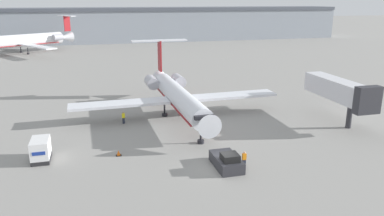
# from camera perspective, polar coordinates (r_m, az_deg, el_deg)

# --- Properties ---
(ground_plane) EXTENTS (600.00, 600.00, 0.00)m
(ground_plane) POSITION_cam_1_polar(r_m,az_deg,el_deg) (37.77, 4.55, -9.25)
(ground_plane) COLOR gray
(terminal_building) EXTENTS (180.00, 16.80, 12.99)m
(terminal_building) POSITION_cam_1_polar(r_m,az_deg,el_deg) (152.79, -10.86, 12.37)
(terminal_building) COLOR #8C939E
(terminal_building) RESTS_ON ground
(airplane_main) EXTENTS (29.92, 27.20, 9.69)m
(airplane_main) POSITION_cam_1_polar(r_m,az_deg,el_deg) (53.29, -2.30, 2.04)
(airplane_main) COLOR silver
(airplane_main) RESTS_ON ground
(pushback_tug) EXTENTS (2.32, 4.45, 1.82)m
(pushback_tug) POSITION_cam_1_polar(r_m,az_deg,el_deg) (37.90, 5.30, -8.05)
(pushback_tug) COLOR #2D2D33
(pushback_tug) RESTS_ON ground
(luggage_cart) EXTENTS (1.80, 3.18, 2.31)m
(luggage_cart) POSITION_cam_1_polar(r_m,az_deg,el_deg) (42.20, -22.07, -5.93)
(luggage_cart) COLOR #232326
(luggage_cart) RESTS_ON ground
(worker_near_tug) EXTENTS (0.40, 0.24, 1.70)m
(worker_near_tug) POSITION_cam_1_polar(r_m,az_deg,el_deg) (38.05, 7.95, -7.69)
(worker_near_tug) COLOR #232838
(worker_near_tug) RESTS_ON ground
(worker_by_wing) EXTENTS (0.40, 0.24, 1.66)m
(worker_by_wing) POSITION_cam_1_polar(r_m,az_deg,el_deg) (51.40, -10.40, -1.41)
(worker_by_wing) COLOR #232838
(worker_by_wing) RESTS_ON ground
(traffic_cone_left) EXTENTS (0.59, 0.59, 0.60)m
(traffic_cone_left) POSITION_cam_1_polar(r_m,az_deg,el_deg) (41.34, -11.13, -6.75)
(traffic_cone_left) COLOR black
(traffic_cone_left) RESTS_ON ground
(airplane_parked_far_left) EXTENTS (33.43, 33.70, 10.96)m
(airplane_parked_far_left) POSITION_cam_1_polar(r_m,az_deg,el_deg) (127.02, -24.82, 9.26)
(airplane_parked_far_left) COLOR white
(airplane_parked_far_left) RESTS_ON ground
(jet_bridge) EXTENTS (3.20, 12.56, 6.19)m
(jet_bridge) POSITION_cam_1_polar(r_m,az_deg,el_deg) (53.92, 21.61, 2.49)
(jet_bridge) COLOR #2D2D33
(jet_bridge) RESTS_ON ground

